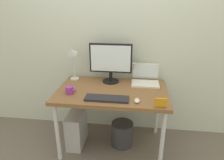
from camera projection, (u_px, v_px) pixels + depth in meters
ground_plane at (112, 144)px, 2.53m from camera, size 6.00×6.00×0.00m
back_wall at (117, 32)px, 2.46m from camera, size 4.40×0.04×2.60m
desk at (112, 96)px, 2.29m from camera, size 1.22×0.75×0.73m
monitor at (111, 61)px, 2.39m from camera, size 0.50×0.20×0.47m
laptop at (145, 78)px, 2.44m from camera, size 0.32×0.27×0.23m
desk_lamp at (72, 56)px, 2.43m from camera, size 0.11×0.16×0.43m
keyboard at (107, 98)px, 2.04m from camera, size 0.44×0.14×0.02m
mouse at (137, 101)px, 1.99m from camera, size 0.06×0.09×0.03m
coffee_mug at (70, 90)px, 2.16m from camera, size 0.12×0.08×0.08m
photo_frame at (161, 103)px, 1.88m from camera, size 0.11×0.02×0.09m
computer_tower at (77, 129)px, 2.47m from camera, size 0.18×0.36×0.42m
wastebasket at (122, 134)px, 2.48m from camera, size 0.26×0.26×0.30m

